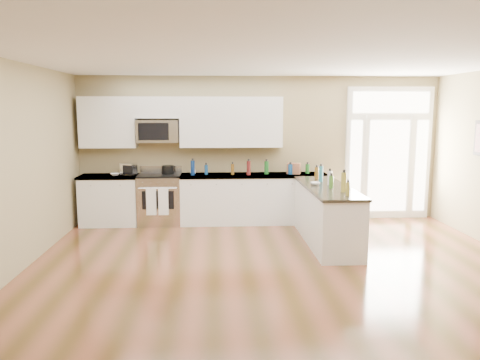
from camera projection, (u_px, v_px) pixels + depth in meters
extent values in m
plane|color=#4F3516|center=(292.00, 298.00, 5.42)|extent=(8.00, 8.00, 0.00)
plane|color=#988960|center=(260.00, 149.00, 9.16)|extent=(7.00, 0.00, 7.00)
plane|color=white|center=(297.00, 50.00, 5.00)|extent=(8.00, 8.00, 0.00)
cube|color=silver|center=(110.00, 201.00, 8.84)|extent=(1.06, 0.62, 0.90)
cube|color=black|center=(111.00, 222.00, 8.90)|extent=(1.02, 0.52, 0.10)
cube|color=black|center=(109.00, 176.00, 8.77)|extent=(1.10, 0.66, 0.04)
cube|color=silver|center=(253.00, 199.00, 8.98)|extent=(2.81, 0.62, 0.90)
cube|color=black|center=(253.00, 220.00, 9.04)|extent=(2.77, 0.52, 0.10)
cube|color=black|center=(253.00, 175.00, 8.91)|extent=(2.85, 0.66, 0.04)
cube|color=silver|center=(326.00, 216.00, 7.61)|extent=(0.65, 2.28, 0.90)
cube|color=black|center=(326.00, 240.00, 7.67)|extent=(0.61, 2.18, 0.10)
cube|color=black|center=(327.00, 187.00, 7.54)|extent=(0.69, 2.32, 0.04)
cube|color=silver|center=(108.00, 122.00, 8.76)|extent=(1.04, 0.33, 0.95)
cube|color=silver|center=(231.00, 122.00, 8.88)|extent=(1.94, 0.33, 0.95)
cube|color=silver|center=(158.00, 107.00, 8.77)|extent=(0.82, 0.33, 0.40)
cube|color=silver|center=(158.00, 131.00, 8.80)|extent=(0.78, 0.40, 0.42)
cube|color=black|center=(153.00, 132.00, 8.59)|extent=(0.56, 0.01, 0.32)
cube|color=white|center=(388.00, 153.00, 9.27)|extent=(1.70, 0.08, 2.60)
cube|color=white|center=(388.00, 166.00, 9.26)|extent=(0.78, 0.02, 1.80)
cube|color=white|center=(356.00, 166.00, 9.22)|extent=(0.22, 0.02, 1.80)
cube|color=white|center=(421.00, 166.00, 9.29)|extent=(0.22, 0.02, 1.80)
cube|color=white|center=(391.00, 102.00, 9.07)|extent=(1.50, 0.02, 0.40)
cube|color=silver|center=(160.00, 200.00, 8.89)|extent=(0.80, 0.65, 0.92)
cube|color=black|center=(160.00, 175.00, 8.82)|extent=(0.80, 0.60, 0.03)
cube|color=silver|center=(161.00, 169.00, 9.10)|extent=(0.80, 0.04, 0.14)
cube|color=black|center=(158.00, 200.00, 8.55)|extent=(0.58, 0.01, 0.34)
cylinder|color=silver|center=(158.00, 189.00, 8.49)|extent=(0.70, 0.02, 0.02)
cube|color=white|center=(151.00, 202.00, 8.51)|extent=(0.18, 0.02, 0.50)
cube|color=white|center=(163.00, 202.00, 8.52)|extent=(0.18, 0.02, 0.50)
cylinder|color=black|center=(168.00, 169.00, 8.89)|extent=(0.30, 0.30, 0.18)
cube|color=silver|center=(129.00, 169.00, 8.81)|extent=(0.32, 0.29, 0.22)
cube|color=brown|center=(294.00, 168.00, 8.97)|extent=(0.29, 0.25, 0.20)
imported|color=white|center=(115.00, 174.00, 8.74)|extent=(0.21, 0.21, 0.04)
imported|color=white|center=(315.00, 184.00, 7.63)|extent=(0.19, 0.19, 0.05)
imported|color=white|center=(193.00, 172.00, 8.88)|extent=(0.12, 0.12, 0.09)
cylinder|color=#19591E|center=(267.00, 168.00, 8.92)|extent=(0.08, 0.08, 0.25)
cylinder|color=navy|center=(290.00, 169.00, 8.89)|extent=(0.08, 0.08, 0.19)
cylinder|color=brown|center=(317.00, 173.00, 8.27)|extent=(0.07, 0.07, 0.21)
cylinder|color=olive|center=(344.00, 182.00, 6.99)|extent=(0.08, 0.08, 0.30)
cylinder|color=#26727F|center=(321.00, 174.00, 7.97)|extent=(0.07, 0.07, 0.27)
cylinder|color=#591919|center=(249.00, 168.00, 8.79)|extent=(0.07, 0.07, 0.26)
cylinder|color=#B2B2B7|center=(330.00, 178.00, 7.63)|extent=(0.07, 0.07, 0.23)
cylinder|color=navy|center=(193.00, 168.00, 8.76)|extent=(0.08, 0.08, 0.28)
cylinder|color=#3F7226|center=(331.00, 182.00, 7.34)|extent=(0.07, 0.07, 0.20)
cylinder|color=#19591E|center=(307.00, 169.00, 9.01)|extent=(0.08, 0.08, 0.18)
cylinder|color=navy|center=(206.00, 170.00, 8.86)|extent=(0.06, 0.06, 0.18)
cylinder|color=brown|center=(233.00, 169.00, 8.85)|extent=(0.06, 0.06, 0.20)
cylinder|color=olive|center=(348.00, 189.00, 6.70)|extent=(0.06, 0.06, 0.19)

